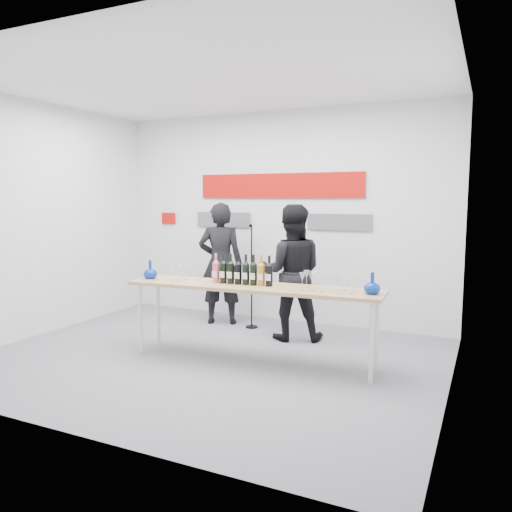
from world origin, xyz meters
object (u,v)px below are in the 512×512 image
Objects in this scene: presenter_left at (221,263)px; mic_stand at (252,296)px; tasting_table at (252,291)px; presenter_right at (291,272)px.

presenter_left is 1.20× the size of mic_stand.
mic_stand is (-0.62, 1.27, -0.34)m from tasting_table.
presenter_right reaches higher than mic_stand.
presenter_left is at bearing 126.87° from tasting_table.
presenter_right reaches higher than tasting_table.
tasting_table is at bearing -81.11° from mic_stand.
presenter_right is 1.19× the size of mic_stand.
tasting_table is at bearing 109.44° from presenter_left.
tasting_table is 1.65× the size of presenter_left.
tasting_table is 1.98× the size of mic_stand.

